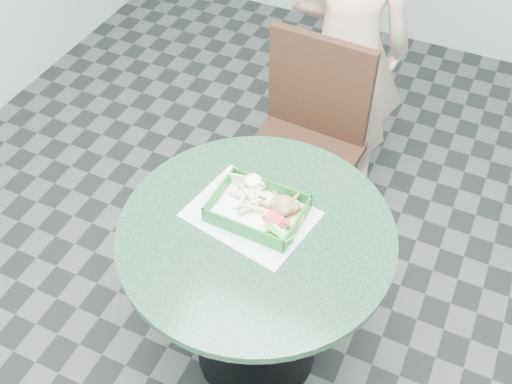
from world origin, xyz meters
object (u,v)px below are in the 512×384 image
at_px(food_basket, 257,215).
at_px(sauce_ramekin, 252,186).
at_px(diner_person, 347,50).
at_px(crab_sandwich, 284,212).
at_px(cafe_table, 256,266).
at_px(dining_chair, 307,133).

distance_m(food_basket, sauce_ramekin, 0.10).
bearing_deg(diner_person, crab_sandwich, 78.41).
bearing_deg(cafe_table, sauce_ramekin, 120.17).
bearing_deg(diner_person, dining_chair, 64.51).
height_order(dining_chair, sauce_ramekin, dining_chair).
bearing_deg(dining_chair, diner_person, 87.06).
xyz_separation_m(dining_chair, food_basket, (0.09, -0.69, 0.23)).
bearing_deg(crab_sandwich, food_basket, -163.74).
distance_m(dining_chair, crab_sandwich, 0.74).
xyz_separation_m(diner_person, food_basket, (0.05, -1.02, 0.02)).
bearing_deg(sauce_ramekin, food_basket, -54.47).
xyz_separation_m(dining_chair, crab_sandwich, (0.17, -0.67, 0.27)).
xyz_separation_m(food_basket, sauce_ramekin, (-0.06, 0.08, 0.03)).
height_order(crab_sandwich, sauce_ramekin, crab_sandwich).
xyz_separation_m(crab_sandwich, sauce_ramekin, (-0.14, 0.06, -0.00)).
relative_size(dining_chair, sauce_ramekin, 17.42).
bearing_deg(crab_sandwich, sauce_ramekin, 157.13).
relative_size(crab_sandwich, sauce_ramekin, 2.45).
height_order(diner_person, sauce_ramekin, diner_person).
xyz_separation_m(diner_person, crab_sandwich, (0.13, -1.00, 0.05)).
bearing_deg(dining_chair, food_basket, -79.15).
height_order(cafe_table, sauce_ramekin, sauce_ramekin).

